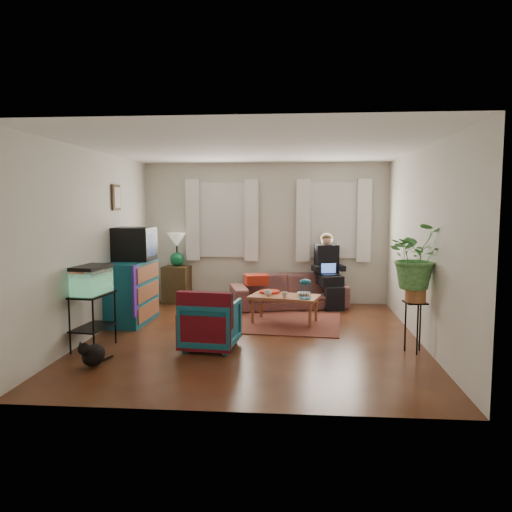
# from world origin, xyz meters

# --- Properties ---
(floor) EXTENTS (4.50, 5.00, 0.01)m
(floor) POSITION_xyz_m (0.00, 0.00, 0.00)
(floor) COLOR #4F2B14
(floor) RESTS_ON ground
(ceiling) EXTENTS (4.50, 5.00, 0.01)m
(ceiling) POSITION_xyz_m (0.00, 0.00, 2.60)
(ceiling) COLOR white
(ceiling) RESTS_ON wall_back
(wall_back) EXTENTS (4.50, 0.01, 2.60)m
(wall_back) POSITION_xyz_m (0.00, 2.50, 1.30)
(wall_back) COLOR silver
(wall_back) RESTS_ON floor
(wall_front) EXTENTS (4.50, 0.01, 2.60)m
(wall_front) POSITION_xyz_m (0.00, -2.50, 1.30)
(wall_front) COLOR silver
(wall_front) RESTS_ON floor
(wall_left) EXTENTS (0.01, 5.00, 2.60)m
(wall_left) POSITION_xyz_m (-2.25, 0.00, 1.30)
(wall_left) COLOR silver
(wall_left) RESTS_ON floor
(wall_right) EXTENTS (0.01, 5.00, 2.60)m
(wall_right) POSITION_xyz_m (2.25, 0.00, 1.30)
(wall_right) COLOR silver
(wall_right) RESTS_ON floor
(window_left) EXTENTS (1.08, 0.04, 1.38)m
(window_left) POSITION_xyz_m (-0.80, 2.48, 1.55)
(window_left) COLOR white
(window_left) RESTS_ON wall_back
(window_right) EXTENTS (1.08, 0.04, 1.38)m
(window_right) POSITION_xyz_m (1.25, 2.48, 1.55)
(window_right) COLOR white
(window_right) RESTS_ON wall_back
(curtains_left) EXTENTS (1.36, 0.06, 1.50)m
(curtains_left) POSITION_xyz_m (-0.80, 2.40, 1.55)
(curtains_left) COLOR white
(curtains_left) RESTS_ON wall_back
(curtains_right) EXTENTS (1.36, 0.06, 1.50)m
(curtains_right) POSITION_xyz_m (1.25, 2.40, 1.55)
(curtains_right) COLOR white
(curtains_right) RESTS_ON wall_back
(picture_frame) EXTENTS (0.04, 0.32, 0.40)m
(picture_frame) POSITION_xyz_m (-2.21, 0.85, 1.95)
(picture_frame) COLOR #3D2616
(picture_frame) RESTS_ON wall_left
(area_rug) EXTENTS (2.13, 1.77, 0.01)m
(area_rug) POSITION_xyz_m (0.26, 0.91, 0.01)
(area_rug) COLOR brown
(area_rug) RESTS_ON floor
(sofa) EXTENTS (2.16, 1.28, 0.79)m
(sofa) POSITION_xyz_m (0.45, 2.05, 0.40)
(sofa) COLOR brown
(sofa) RESTS_ON floor
(seated_person) EXTENTS (0.65, 0.73, 1.21)m
(seated_person) POSITION_xyz_m (1.15, 2.23, 0.60)
(seated_person) COLOR black
(seated_person) RESTS_ON sofa
(side_table) EXTENTS (0.52, 0.52, 0.69)m
(side_table) POSITION_xyz_m (-1.65, 2.37, 0.34)
(side_table) COLOR #402318
(side_table) RESTS_ON floor
(table_lamp) EXTENTS (0.39, 0.39, 0.63)m
(table_lamp) POSITION_xyz_m (-1.65, 2.37, 0.99)
(table_lamp) COLOR white
(table_lamp) RESTS_ON side_table
(dresser) EXTENTS (0.58, 1.10, 0.97)m
(dresser) POSITION_xyz_m (-1.99, 0.75, 0.48)
(dresser) COLOR navy
(dresser) RESTS_ON floor
(crt_tv) EXTENTS (0.61, 0.56, 0.52)m
(crt_tv) POSITION_xyz_m (-1.96, 0.86, 1.23)
(crt_tv) COLOR black
(crt_tv) RESTS_ON dresser
(aquarium_stand) EXTENTS (0.43, 0.67, 0.71)m
(aquarium_stand) POSITION_xyz_m (-2.00, -0.70, 0.36)
(aquarium_stand) COLOR black
(aquarium_stand) RESTS_ON floor
(aquarium) EXTENTS (0.38, 0.61, 0.37)m
(aquarium) POSITION_xyz_m (-2.00, -0.70, 0.90)
(aquarium) COLOR #7FD899
(aquarium) RESTS_ON aquarium_stand
(black_cat) EXTENTS (0.35, 0.43, 0.31)m
(black_cat) POSITION_xyz_m (-1.72, -1.37, 0.16)
(black_cat) COLOR black
(black_cat) RESTS_ON floor
(armchair) EXTENTS (0.74, 0.70, 0.69)m
(armchair) POSITION_xyz_m (-0.51, -0.55, 0.35)
(armchair) COLOR #115F68
(armchair) RESTS_ON floor
(serape_throw) EXTENTS (0.71, 0.23, 0.57)m
(serape_throw) POSITION_xyz_m (-0.54, -0.82, 0.49)
(serape_throw) COLOR #9E0A0A
(serape_throw) RESTS_ON armchair
(coffee_table) EXTENTS (1.15, 0.80, 0.43)m
(coffee_table) POSITION_xyz_m (0.40, 0.90, 0.22)
(coffee_table) COLOR brown
(coffee_table) RESTS_ON floor
(cup_a) EXTENTS (0.14, 0.14, 0.09)m
(cup_a) POSITION_xyz_m (0.15, 0.87, 0.48)
(cup_a) COLOR white
(cup_a) RESTS_ON coffee_table
(cup_b) EXTENTS (0.11, 0.11, 0.09)m
(cup_b) POSITION_xyz_m (0.41, 0.72, 0.48)
(cup_b) COLOR beige
(cup_b) RESTS_ON coffee_table
(bowl) EXTENTS (0.25, 0.25, 0.05)m
(bowl) POSITION_xyz_m (0.70, 0.92, 0.46)
(bowl) COLOR white
(bowl) RESTS_ON coffee_table
(snack_tray) EXTENTS (0.39, 0.39, 0.04)m
(snack_tray) POSITION_xyz_m (0.16, 1.11, 0.45)
(snack_tray) COLOR #B21414
(snack_tray) RESTS_ON coffee_table
(birdcage) EXTENTS (0.21, 0.21, 0.30)m
(birdcage) POSITION_xyz_m (0.72, 0.68, 0.58)
(birdcage) COLOR #115B6B
(birdcage) RESTS_ON coffee_table
(plant_stand) EXTENTS (0.31, 0.31, 0.64)m
(plant_stand) POSITION_xyz_m (2.06, -0.52, 0.32)
(plant_stand) COLOR black
(plant_stand) RESTS_ON floor
(potted_plant) EXTENTS (0.81, 0.72, 0.82)m
(potted_plant) POSITION_xyz_m (2.06, -0.52, 1.09)
(potted_plant) COLOR #599947
(potted_plant) RESTS_ON plant_stand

